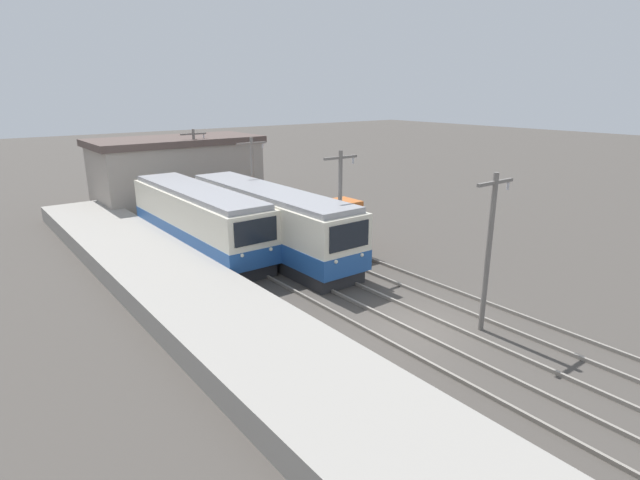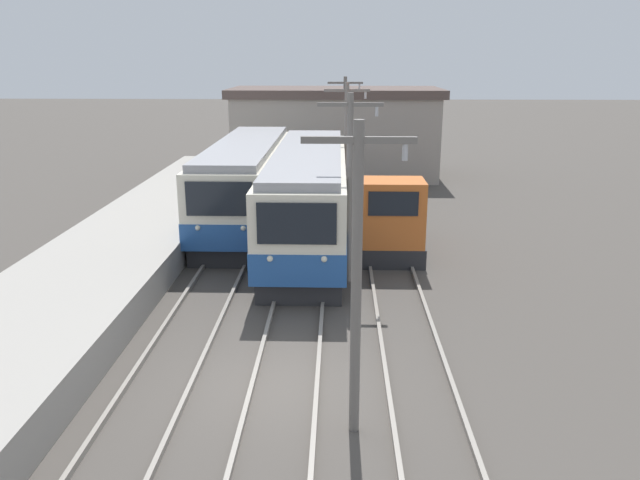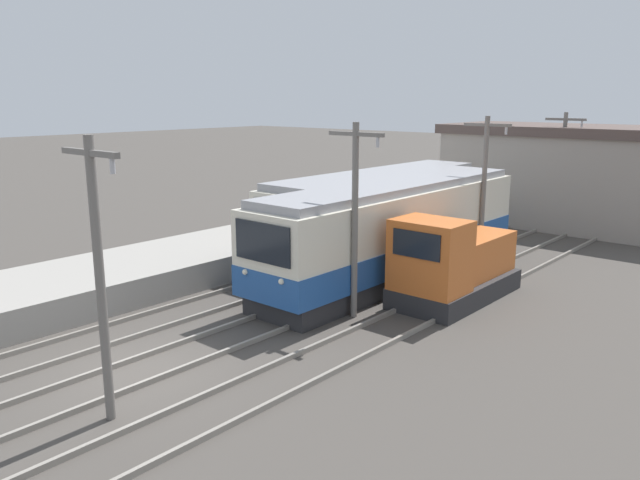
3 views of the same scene
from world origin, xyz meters
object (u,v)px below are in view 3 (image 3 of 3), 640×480
commuter_train_center (395,234)px  catenary_mast_mid (355,213)px  shunting_locomotive (453,266)px  commuter_train_left (378,216)px  catenary_mast_distant (562,167)px  catenary_mast_near (99,269)px  catenary_mast_far (484,184)px

commuter_train_center → catenary_mast_mid: catenary_mast_mid is taller
shunting_locomotive → catenary_mast_mid: size_ratio=0.87×
commuter_train_left → catenary_mast_mid: (4.31, -7.21, 1.65)m
shunting_locomotive → catenary_mast_distant: (-1.49, 13.48, 2.12)m
catenary_mast_distant → catenary_mast_mid: bearing=-90.0°
commuter_train_left → catenary_mast_distant: (4.31, 9.73, 1.65)m
commuter_train_center → catenary_mast_distant: catenary_mast_distant is taller
catenary_mast_near → catenary_mast_far: same height
commuter_train_center → commuter_train_left: bearing=134.8°
catenary_mast_near → catenary_mast_far: (0.00, 16.94, 0.00)m
commuter_train_left → shunting_locomotive: 6.92m
shunting_locomotive → catenary_mast_mid: (-1.49, -3.46, 2.12)m
shunting_locomotive → commuter_train_left: bearing=147.1°
shunting_locomotive → catenary_mast_far: 5.64m
commuter_train_center → catenary_mast_far: catenary_mast_far is taller
catenary_mast_near → catenary_mast_distant: size_ratio=1.00×
commuter_train_center → catenary_mast_mid: 4.92m
catenary_mast_far → catenary_mast_distant: bearing=90.0°
commuter_train_left → catenary_mast_mid: size_ratio=2.12×
catenary_mast_far → catenary_mast_distant: 8.47m
commuter_train_center → catenary_mast_far: 4.64m
catenary_mast_distant → catenary_mast_far: bearing=-90.0°
catenary_mast_mid → catenary_mast_far: same height
commuter_train_left → catenary_mast_far: catenary_mast_far is taller
commuter_train_center → shunting_locomotive: 3.18m
shunting_locomotive → catenary_mast_near: catenary_mast_near is taller
commuter_train_left → commuter_train_center: (2.80, -2.82, 0.03)m
catenary_mast_distant → catenary_mast_near: bearing=-90.0°
shunting_locomotive → catenary_mast_distant: size_ratio=0.87×
commuter_train_center → catenary_mast_near: catenary_mast_near is taller
commuter_train_left → commuter_train_center: commuter_train_center is taller
commuter_train_left → shunting_locomotive: (5.80, -3.75, -0.47)m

